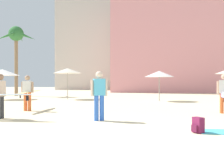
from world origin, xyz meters
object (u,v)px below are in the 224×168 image
at_px(palm_tree_left, 16,39).
at_px(person_far_right, 99,94).
at_px(cafe_umbrella_4, 2,72).
at_px(backpack, 198,125).
at_px(person_mid_center, 29,91).
at_px(cafe_umbrella_3, 159,74).
at_px(cafe_umbrella_0, 68,71).

bearing_deg(palm_tree_left, person_far_right, -52.28).
xyz_separation_m(cafe_umbrella_4, person_far_right, (10.08, -10.22, -1.16)).
distance_m(backpack, person_mid_center, 8.45).
bearing_deg(person_far_right, cafe_umbrella_4, -162.78).
bearing_deg(cafe_umbrella_3, backpack, -84.93).
relative_size(cafe_umbrella_4, person_far_right, 1.50).
bearing_deg(person_mid_center, person_far_right, -126.61).
xyz_separation_m(person_mid_center, person_far_right, (4.03, -2.70, 0.04)).
bearing_deg(cafe_umbrella_0, cafe_umbrella_4, -169.07).
xyz_separation_m(cafe_umbrella_0, person_far_right, (5.08, -11.18, -1.28)).
xyz_separation_m(cafe_umbrella_0, cafe_umbrella_4, (-5.00, -0.97, -0.12)).
relative_size(cafe_umbrella_0, person_far_right, 1.40).
distance_m(cafe_umbrella_0, cafe_umbrella_4, 5.09).
xyz_separation_m(backpack, person_mid_center, (-7.13, 4.48, 0.71)).
bearing_deg(person_far_right, palm_tree_left, -169.67).
bearing_deg(backpack, cafe_umbrella_4, -75.37).
relative_size(palm_tree_left, person_far_right, 3.88).
bearing_deg(cafe_umbrella_3, person_mid_center, -128.25).
relative_size(cafe_umbrella_3, person_mid_center, 0.70).
relative_size(backpack, person_far_right, 0.24).
relative_size(cafe_umbrella_0, cafe_umbrella_4, 0.93).
xyz_separation_m(palm_tree_left, backpack, (14.70, -16.79, -5.30)).
bearing_deg(cafe_umbrella_3, cafe_umbrella_4, -179.28).
bearing_deg(person_mid_center, cafe_umbrella_3, -41.10).
distance_m(cafe_umbrella_3, person_mid_center, 9.83).
bearing_deg(cafe_umbrella_0, backpack, -57.74).
bearing_deg(palm_tree_left, person_mid_center, -58.39).
relative_size(cafe_umbrella_3, backpack, 5.09).
bearing_deg(person_mid_center, cafe_umbrella_4, 35.95).
relative_size(palm_tree_left, cafe_umbrella_4, 2.58).
relative_size(cafe_umbrella_3, cafe_umbrella_4, 0.82).
distance_m(palm_tree_left, person_far_right, 19.50).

